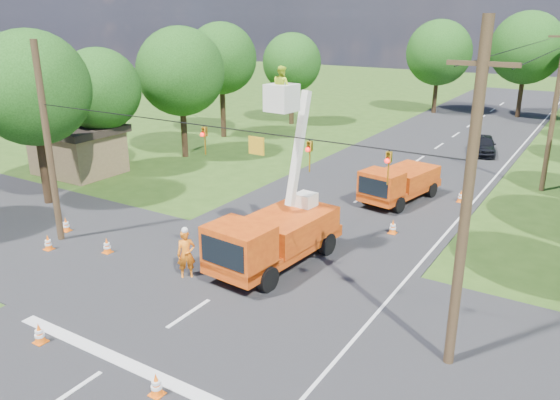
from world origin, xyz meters
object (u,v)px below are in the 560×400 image
Objects in this scene: traffic_cone_4 at (107,246)px; pole_left at (48,145)px; traffic_cone_3 at (393,227)px; traffic_cone_8 at (265,223)px; tree_left_d at (181,72)px; pole_right_near at (467,203)px; tree_far_b at (527,48)px; traffic_cone_0 at (39,333)px; tree_left_e at (221,59)px; traffic_cone_1 at (156,385)px; pole_right_mid at (555,104)px; tree_left_f at (292,63)px; traffic_cone_5 at (48,243)px; tree_left_b at (32,88)px; traffic_cone_6 at (66,225)px; shed at (78,149)px; traffic_cone_7 at (461,196)px; second_truck at (399,183)px; tree_far_a at (439,53)px; bucket_truck at (274,228)px; tree_left_c at (99,90)px; ground_worker at (186,254)px; distant_car at (483,145)px; traffic_cone_2 at (299,245)px.

pole_left is (-3.04, -0.07, 4.14)m from traffic_cone_4.
traffic_cone_3 is 1.00× the size of traffic_cone_8.
pole_left is 16.06m from tree_left_d.
tree_far_b reaches higher than pole_right_near.
traffic_cone_0 is at bearing -58.76° from traffic_cone_4.
tree_left_d is 7.24m from tree_left_e.
pole_right_mid is at bearing 76.03° from traffic_cone_1.
pole_left is at bearing 138.62° from traffic_cone_0.
tree_left_f is 0.81× the size of tree_far_b.
tree_left_b is (-5.56, 4.07, 5.95)m from traffic_cone_5.
traffic_cone_6 and traffic_cone_8 have the same top height.
traffic_cone_1 is at bearing -34.38° from shed.
pole_right_mid is at bearing 65.48° from traffic_cone_3.
traffic_cone_4 is at bearing -10.84° from traffic_cone_6.
tree_left_b is (-12.43, -3.01, 5.95)m from traffic_cone_8.
tree_left_d is (-19.96, -0.19, 5.77)m from traffic_cone_7.
tree_far_b reaches higher than second_truck.
traffic_cone_8 is 37.56m from tree_far_a.
second_truck is (1.48, 10.58, -0.60)m from bucket_truck.
pole_right_mid reaches higher than shed.
pole_right_near is at bearing -19.80° from tree_left_c.
ground_worker is 0.36× the size of shed.
pole_right_near is (11.37, 5.85, 4.75)m from traffic_cone_0.
pole_right_near is at bearing -0.28° from traffic_cone_4.
traffic_cone_3 is (-0.10, -18.45, -0.36)m from distant_car.
tree_left_f is 16.29m from tree_far_a.
bucket_truck reaches higher than traffic_cone_0.
tree_left_b is 45.50m from tree_far_b.
pole_right_near is (3.54, -15.19, 4.75)m from traffic_cone_7.
traffic_cone_8 is at bearing 13.64° from tree_left_b.
traffic_cone_6 is at bearing -122.45° from second_truck.
traffic_cone_5 is 0.08× the size of tree_left_b.
distant_car is 0.47× the size of pole_left.
pole_left reaches higher than traffic_cone_2.
bucket_truck is at bearing 16.13° from pole_left.
traffic_cone_6 is 46.58m from tree_far_b.
tree_far_a is (11.50, 34.00, 0.75)m from tree_left_c.
pole_right_near is (8.05, -2.88, 3.41)m from bucket_truck.
tree_far_a reaches higher than tree_left_b.
tree_left_c is at bearing 132.56° from traffic_cone_0.
tree_left_c reaches higher than traffic_cone_7.
second_truck is at bearing 29.30° from ground_worker.
shed is at bearing -110.38° from tree_far_a.
pole_left is 0.87× the size of tree_far_b.
traffic_cone_6 is at bearing -136.26° from traffic_cone_7.
tree_left_c is (-2.00, 6.00, -0.87)m from tree_left_b.
traffic_cone_8 is 27.67m from tree_left_f.
tree_far_a reaches higher than tree_left_d.
traffic_cone_4 is 0.07× the size of tree_far_a.
tree_far_b is at bearing 88.98° from traffic_cone_1.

